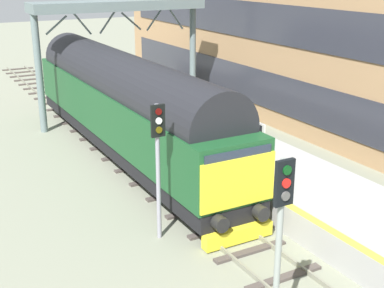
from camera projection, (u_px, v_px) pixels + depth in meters
The scene contains 9 objects.
ground_plane at pixel (177, 195), 19.97m from camera, with size 140.00×140.00×0.00m, color gray.
track_main at pixel (177, 193), 19.95m from camera, with size 2.50×60.00×0.15m.
station_platform at pixel (255, 166), 21.45m from camera, with size 4.00×44.00×1.01m.
station_building at pixel (315, 24), 28.15m from camera, with size 5.54×36.79×10.56m.
diesel_locomotive at pixel (124, 103), 23.35m from camera, with size 2.74×18.70×4.68m.
signal_post_near at pixel (280, 233), 10.95m from camera, with size 0.44×0.22×4.60m.
signal_post_mid at pixel (158, 154), 15.91m from camera, with size 0.44×0.22×4.39m.
platform_number_sign at pixel (261, 144), 18.10m from camera, with size 0.10×0.44×2.16m.
overhead_footbridge at pixel (119, 15), 27.75m from camera, with size 9.30×2.00×6.54m.
Camera 1 is at (-8.32, -16.30, 8.23)m, focal length 49.18 mm.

